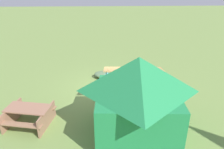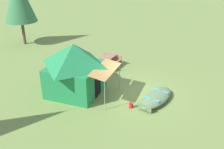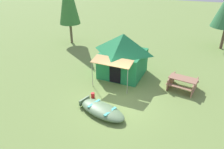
{
  "view_description": "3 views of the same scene",
  "coord_description": "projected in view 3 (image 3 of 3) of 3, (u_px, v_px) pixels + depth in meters",
  "views": [
    {
      "loc": [
        0.41,
        9.56,
        5.1
      ],
      "look_at": [
        -0.02,
        0.77,
        1.22
      ],
      "focal_mm": 34.0,
      "sensor_mm": 36.0,
      "label": 1
    },
    {
      "loc": [
        -12.56,
        -2.44,
        7.18
      ],
      "look_at": [
        -0.17,
        1.29,
        1.12
      ],
      "focal_mm": 41.17,
      "sensor_mm": 36.0,
      "label": 2
    },
    {
      "loc": [
        3.11,
        -9.36,
        6.84
      ],
      "look_at": [
        -0.71,
        1.0,
        1.09
      ],
      "focal_mm": 34.13,
      "sensor_mm": 36.0,
      "label": 3
    }
  ],
  "objects": [
    {
      "name": "ground_plane",
      "position": [
        118.0,
        102.0,
        11.9
      ],
      "size": [
        80.0,
        80.0,
        0.0
      ],
      "primitive_type": "plane",
      "color": "olive"
    },
    {
      "name": "beached_rowboat",
      "position": [
        102.0,
        110.0,
        10.88
      ],
      "size": [
        2.98,
        1.98,
        0.42
      ],
      "color": "#5F7D55",
      "rests_on": "ground_plane"
    },
    {
      "name": "picnic_table",
      "position": [
        183.0,
        82.0,
        12.9
      ],
      "size": [
        1.89,
        1.76,
        0.76
      ],
      "color": "#9D6E54",
      "rests_on": "ground_plane"
    },
    {
      "name": "cooler_box",
      "position": [
        118.0,
        78.0,
        13.93
      ],
      "size": [
        0.41,
        0.54,
        0.35
      ],
      "primitive_type": "cube",
      "rotation": [
        0.0,
        0.0,
        1.6
      ],
      "color": "#296AB0",
      "rests_on": "ground_plane"
    },
    {
      "name": "fuel_can",
      "position": [
        93.0,
        95.0,
        12.18
      ],
      "size": [
        0.25,
        0.25,
        0.31
      ],
      "primitive_type": "cylinder",
      "rotation": [
        0.0,
        0.0,
        4.48
      ],
      "color": "red",
      "rests_on": "ground_plane"
    },
    {
      "name": "canvas_cabin_tent",
      "position": [
        123.0,
        54.0,
        14.15
      ],
      "size": [
        3.13,
        3.91,
        2.9
      ],
      "color": "#208247",
      "rests_on": "ground_plane"
    }
  ]
}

